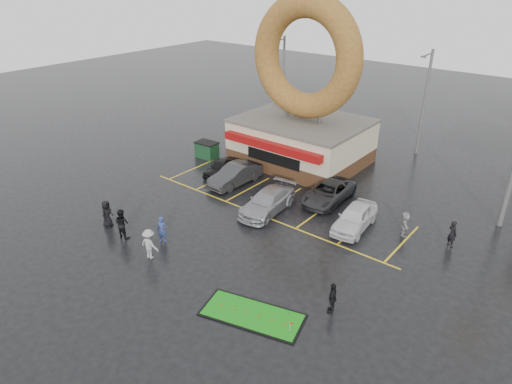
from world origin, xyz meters
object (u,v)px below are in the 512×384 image
Objects in this scene: car_grey at (329,192)px; person_cameraman at (333,298)px; streetlight_mid at (424,101)px; car_silver at (267,202)px; putting_green at (252,315)px; car_white at (355,217)px; streetlight_left at (283,80)px; person_blue at (162,230)px; dumpster at (207,150)px; donut_shop at (303,110)px; car_black at (222,167)px; car_dgrey at (235,175)px.

person_cameraman reaches higher than car_grey.
car_silver is (-3.80, -16.81, -4.04)m from streetlight_mid.
car_grey is at bearing 104.68° from putting_green.
streetlight_mid is at bearing 91.22° from car_white.
streetlight_left reaches higher than person_cameraman.
person_blue reaches higher than person_cameraman.
dumpster is at bearing -137.89° from person_cameraman.
donut_shop is at bearing -131.38° from streetlight_mid.
person_cameraman is at bearing -60.76° from car_grey.
car_silver is 7.48m from person_blue.
car_silver is at bearing 123.49° from putting_green.
person_blue is at bearing -74.05° from car_black.
donut_shop is 8.24× the size of person_cameraman.
person_cameraman reaches higher than car_white.
car_black is 9.14m from car_grey.
person_cameraman is (2.89, -7.74, 0.06)m from car_white.
car_grey is 0.95× the size of putting_green.
dumpster is (-5.54, 2.60, -0.13)m from car_dgrey.
car_dgrey is 7.28m from car_grey.
car_silver is at bearing -143.67° from person_cameraman.
donut_shop is 1.50× the size of streetlight_mid.
streetlight_mid is 5.49× the size of person_cameraman.
car_silver is 3.01× the size of person_blue.
streetlight_mid is 23.67m from person_cameraman.
car_silver is 3.11× the size of person_cameraman.
donut_shop is 2.55× the size of putting_green.
car_silver is 11.07m from dumpster.
car_black is (3.60, -13.22, -4.16)m from streetlight_left.
person_blue reaches higher than car_black.
person_cameraman is 3.91m from putting_green.
donut_shop is 1.50× the size of streetlight_left.
donut_shop is at bearing 72.56° from person_blue.
dumpster is (-7.53, 11.54, -0.20)m from person_blue.
car_black is at bearing -118.43° from donut_shop.
person_blue is at bearing -74.97° from car_dgrey.
car_grey is (-1.35, -12.92, -4.09)m from streetlight_mid.
donut_shop reaches higher than car_black.
dumpster is at bearing 164.11° from car_white.
car_grey is 13.01m from putting_green.
dumpster is (-3.51, 1.93, 0.03)m from car_black.
streetlight_mid is at bearing 71.66° from car_silver.
person_blue is 8.52m from putting_green.
streetlight_mid is at bearing 48.62° from donut_shop.
dumpster is at bearing 103.41° from person_blue.
car_silver is 1.15× the size of car_white.
streetlight_mid is 5.31× the size of person_blue.
donut_shop is 9.00m from dumpster.
donut_shop is at bearing 136.44° from car_grey.
person_cameraman is at bearing -32.97° from dumpster.
streetlight_left is 29.60m from putting_green.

